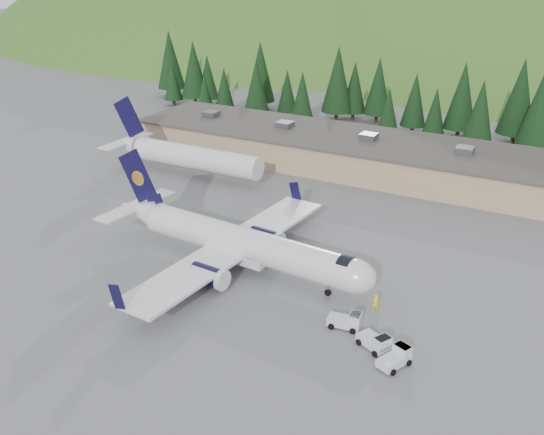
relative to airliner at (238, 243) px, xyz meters
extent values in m
plane|color=slate|center=(1.00, -0.08, -3.03)|extent=(600.00, 600.00, 0.00)
cylinder|color=white|center=(1.00, -0.08, 0.15)|extent=(26.40, 5.54, 3.52)
ellipsoid|color=white|center=(14.06, -1.09, 0.15)|extent=(4.83, 3.86, 3.52)
cylinder|color=black|center=(13.13, -1.02, 0.57)|extent=(1.53, 2.99, 2.90)
cone|color=white|center=(-14.86, 1.16, 0.53)|extent=(5.87, 3.94, 3.52)
cube|color=white|center=(0.07, -0.01, -1.33)|extent=(7.70, 3.57, 0.94)
cube|color=white|center=(-0.87, 0.07, -0.78)|extent=(7.60, 32.13, 0.33)
cube|color=black|center=(-1.03, 16.04, 0.43)|extent=(1.90, 0.29, 2.69)
cube|color=black|center=(-3.50, -15.69, 0.43)|extent=(1.90, 0.29, 2.69)
cylinder|color=black|center=(0.49, 5.41, -1.58)|extent=(4.09, 2.45, 2.15)
cylinder|color=white|center=(2.26, 5.27, -1.58)|extent=(0.74, 2.32, 2.28)
cube|color=white|center=(0.49, 5.41, -1.06)|extent=(2.07, 0.39, 0.84)
cylinder|color=black|center=(-0.36, -5.42, -1.58)|extent=(4.09, 2.45, 2.15)
cylinder|color=white|center=(1.42, -5.56, -1.58)|extent=(0.74, 2.32, 2.28)
cube|color=white|center=(-0.36, -5.42, -1.06)|extent=(2.07, 0.39, 0.84)
cube|color=black|center=(-14.68, 1.14, 4.91)|extent=(5.79, 0.73, 6.87)
ellipsoid|color=gold|center=(-14.48, 1.31, 4.72)|extent=(1.86, 0.31, 1.85)
ellipsoid|color=gold|center=(-14.51, 0.94, 4.72)|extent=(1.86, 0.31, 1.85)
cube|color=black|center=(-12.25, 0.95, 2.47)|extent=(2.59, 0.43, 1.86)
cube|color=white|center=(-15.33, 1.19, 0.99)|extent=(3.33, 11.85, 0.21)
cylinder|color=slate|center=(11.26, -0.88, -2.19)|extent=(0.20, 0.20, 1.68)
cylinder|color=black|center=(11.26, -0.88, -2.67)|extent=(0.73, 0.32, 0.71)
cylinder|color=slate|center=(-1.60, 2.66, -2.09)|extent=(0.24, 0.24, 1.87)
cylinder|color=black|center=(-1.23, 2.63, -2.52)|extent=(1.05, 0.41, 1.03)
cylinder|color=black|center=(-1.98, 2.69, -2.52)|extent=(1.05, 0.41, 1.03)
cylinder|color=slate|center=(-2.00, -2.38, -2.09)|extent=(0.24, 0.24, 1.87)
cylinder|color=black|center=(-1.62, -2.41, -2.52)|extent=(1.05, 0.41, 1.03)
cylinder|color=black|center=(-2.37, -2.35, -2.52)|extent=(1.05, 0.41, 1.03)
cylinder|color=white|center=(-21.00, 21.92, 0.17)|extent=(22.00, 3.60, 3.60)
cone|color=white|center=(-35.00, 21.92, 0.37)|extent=(5.00, 3.60, 3.60)
cube|color=black|center=(-34.00, 21.92, 4.97)|extent=(5.82, 0.28, 6.89)
cube|color=white|center=(-35.00, 21.92, 0.97)|extent=(2.40, 11.00, 0.20)
cube|color=silver|center=(14.92, -5.33, -2.46)|extent=(3.28, 1.94, 0.72)
cube|color=silver|center=(15.94, -5.20, -1.84)|extent=(1.21, 1.57, 0.93)
cube|color=black|center=(15.94, -5.20, -1.42)|extent=(1.10, 1.46, 0.10)
cylinder|color=black|center=(15.83, -4.38, -2.74)|extent=(0.60, 0.30, 0.58)
cylinder|color=black|center=(16.05, -6.02, -2.74)|extent=(0.60, 0.30, 0.58)
cylinder|color=black|center=(13.78, -4.64, -2.74)|extent=(0.60, 0.30, 0.58)
cylinder|color=black|center=(14.00, -6.29, -2.74)|extent=(0.60, 0.30, 0.58)
cube|color=silver|center=(18.50, -7.13, -2.45)|extent=(3.52, 2.85, 0.73)
cube|color=silver|center=(19.43, -7.61, -1.82)|extent=(1.61, 1.79, 0.94)
cube|color=black|center=(19.43, -7.61, -1.40)|extent=(1.47, 1.65, 0.10)
cylinder|color=black|center=(19.82, -6.87, -2.74)|extent=(0.63, 0.48, 0.59)
cylinder|color=black|center=(19.04, -8.36, -2.74)|extent=(0.63, 0.48, 0.59)
cylinder|color=black|center=(17.95, -5.90, -2.74)|extent=(0.63, 0.48, 0.59)
cylinder|color=black|center=(17.18, -7.39, -2.74)|extent=(0.63, 0.48, 0.59)
cube|color=silver|center=(20.89, -8.76, -2.47)|extent=(2.58, 3.41, 0.71)
cube|color=silver|center=(21.29, -7.82, -1.86)|extent=(1.71, 1.49, 0.92)
cube|color=black|center=(21.29, -7.82, -1.45)|extent=(1.57, 1.35, 0.10)
cylinder|color=black|center=(20.54, -7.51, -2.75)|extent=(0.43, 0.61, 0.57)
cylinder|color=black|center=(22.04, -8.14, -2.75)|extent=(0.43, 0.61, 0.57)
cylinder|color=black|center=(19.75, -9.39, -2.75)|extent=(0.43, 0.61, 0.57)
cylinder|color=black|center=(21.25, -10.01, -2.75)|extent=(0.43, 0.61, 0.57)
cube|color=tan|center=(-4.00, 37.92, -0.63)|extent=(70.00, 16.00, 4.80)
cube|color=#47423D|center=(-4.00, 37.92, 1.92)|extent=(71.00, 17.00, 0.40)
cube|color=slate|center=(-29.00, 37.92, 2.57)|extent=(2.50, 2.50, 1.00)
cube|color=slate|center=(-14.00, 37.92, 2.57)|extent=(2.50, 2.50, 1.00)
cube|color=slate|center=(1.00, 37.92, 2.57)|extent=(2.50, 2.50, 1.00)
cube|color=slate|center=(16.00, 37.92, 2.57)|extent=(2.50, 2.50, 1.00)
imported|color=yellow|center=(16.57, -1.38, -2.09)|extent=(0.81, 0.80, 1.89)
cone|color=black|center=(-59.29, 65.93, 5.94)|extent=(6.58, 6.58, 13.46)
cone|color=black|center=(-53.56, 59.03, 2.61)|extent=(4.14, 4.14, 8.46)
cone|color=black|center=(-49.25, 61.41, 5.22)|extent=(6.05, 6.05, 12.38)
cone|color=black|center=(-46.70, 62.96, 3.47)|extent=(4.77, 4.77, 9.76)
cone|color=black|center=(-41.39, 53.99, 2.09)|extent=(3.76, 3.76, 7.68)
cone|color=black|center=(-37.88, 56.17, 2.91)|extent=(4.36, 4.36, 8.92)
cone|color=black|center=(-33.84, 64.51, 5.52)|extent=(6.27, 6.27, 12.82)
cone|color=black|center=(-29.90, 55.91, 4.21)|extent=(5.31, 5.31, 10.86)
cone|color=black|center=(-25.71, 61.49, 2.76)|extent=(4.24, 4.24, 8.68)
cone|color=black|center=(-20.25, 57.48, 3.16)|extent=(4.54, 4.54, 9.29)
cone|color=black|center=(-15.35, 63.71, 5.70)|extent=(6.40, 6.40, 13.10)
cone|color=black|center=(-12.73, 66.41, 3.92)|extent=(5.10, 5.10, 10.43)
cone|color=black|center=(-7.71, 66.74, 4.56)|extent=(5.57, 5.57, 11.39)
cone|color=black|center=(-2.59, 58.33, 2.29)|extent=(3.90, 3.90, 7.98)
cone|color=black|center=(1.17, 62.23, 3.66)|extent=(4.90, 4.90, 10.03)
cone|color=black|center=(5.78, 60.05, 2.53)|extent=(4.08, 4.08, 8.34)
cone|color=black|center=(9.68, 63.21, 5.13)|extent=(5.98, 5.98, 12.24)
cone|color=black|center=(14.19, 57.38, 4.12)|extent=(5.24, 5.24, 10.72)
cone|color=black|center=(19.47, 63.89, 5.88)|extent=(6.54, 6.54, 13.37)
cone|color=black|center=(23.62, 59.19, 5.93)|extent=(6.57, 6.57, 13.45)
ellipsoid|color=#2B5C1A|center=(-89.00, 169.92, -78.03)|extent=(336.00, 240.00, 240.00)
camera|label=1|loc=(32.02, -50.92, 29.61)|focal=40.00mm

